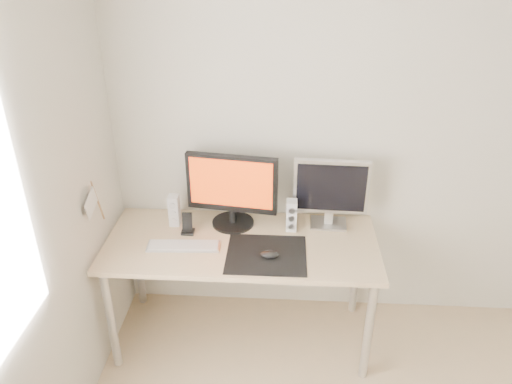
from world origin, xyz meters
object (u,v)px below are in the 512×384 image
object	(u,v)px
desk	(242,252)
speaker_right	(291,215)
second_monitor	(331,190)
keyboard	(184,246)
main_monitor	(232,188)
speaker_left	(174,210)
mouse	(270,255)
phone_dock	(188,227)

from	to	relation	value
desk	speaker_right	world-z (taller)	speaker_right
second_monitor	keyboard	size ratio (longest dim) A/B	1.06
desk	main_monitor	size ratio (longest dim) A/B	2.90
desk	speaker_left	world-z (taller)	speaker_left
mouse	speaker_left	world-z (taller)	speaker_left
mouse	main_monitor	world-z (taller)	main_monitor
speaker_left	phone_dock	size ratio (longest dim) A/B	1.44
main_monitor	speaker_right	xyz separation A→B (m)	(0.36, -0.04, -0.16)
mouse	main_monitor	size ratio (longest dim) A/B	0.19
second_monitor	speaker_right	xyz separation A→B (m)	(-0.23, -0.07, -0.14)
mouse	speaker_right	xyz separation A→B (m)	(0.12, 0.31, 0.08)
mouse	main_monitor	distance (m)	0.48
mouse	phone_dock	xyz separation A→B (m)	(-0.50, 0.23, 0.02)
second_monitor	speaker_left	size ratio (longest dim) A/B	2.28
desk	keyboard	distance (m)	0.35
main_monitor	keyboard	xyz separation A→B (m)	(-0.26, -0.26, -0.25)
phone_dock	speaker_left	bearing A→B (deg)	134.96
second_monitor	phone_dock	size ratio (longest dim) A/B	3.27
second_monitor	speaker_right	distance (m)	0.28
desk	second_monitor	xyz separation A→B (m)	(0.52, 0.22, 0.32)
main_monitor	phone_dock	world-z (taller)	main_monitor
mouse	keyboard	bearing A→B (deg)	171.14
speaker_left	speaker_right	distance (m)	0.72
phone_dock	keyboard	bearing A→B (deg)	-89.54
mouse	speaker_right	world-z (taller)	speaker_right
speaker_right	phone_dock	distance (m)	0.63
desk	phone_dock	distance (m)	0.36
mouse	phone_dock	distance (m)	0.55
speaker_left	speaker_right	bearing A→B (deg)	-1.33
main_monitor	speaker_right	world-z (taller)	main_monitor
main_monitor	speaker_left	world-z (taller)	main_monitor
desk	main_monitor	bearing A→B (deg)	110.35
second_monitor	speaker_left	distance (m)	0.96
mouse	phone_dock	bearing A→B (deg)	155.69
speaker_left	keyboard	xyz separation A→B (m)	(0.10, -0.25, -0.09)
desk	speaker_right	distance (m)	0.37
second_monitor	speaker_left	bearing A→B (deg)	-176.81
main_monitor	keyboard	world-z (taller)	main_monitor
speaker_left	keyboard	bearing A→B (deg)	-68.23
second_monitor	speaker_left	xyz separation A→B (m)	(-0.95, -0.05, -0.14)
desk	speaker_right	bearing A→B (deg)	27.73
desk	main_monitor	xyz separation A→B (m)	(-0.07, 0.19, 0.33)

